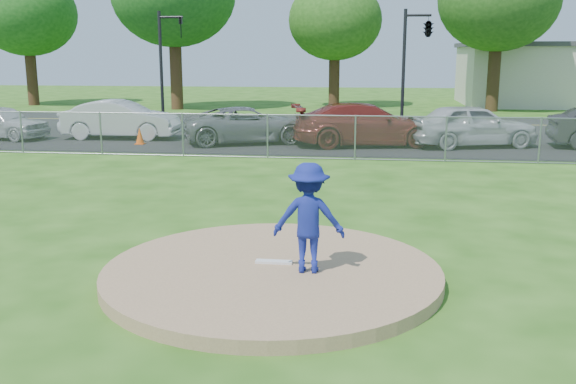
{
  "coord_description": "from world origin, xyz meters",
  "views": [
    {
      "loc": [
        1.5,
        -9.66,
        3.54
      ],
      "look_at": [
        0.0,
        2.0,
        1.0
      ],
      "focal_mm": 40.0,
      "sensor_mm": 36.0,
      "label": 1
    }
  ],
  "objects_px": {
    "traffic_signal_left": "(165,57)",
    "parked_car_white": "(121,119)",
    "tree_center": "(335,8)",
    "parked_car_pearl": "(472,125)",
    "tree_far_left": "(26,1)",
    "traffic_cone": "(140,136)",
    "traffic_signal_center": "(426,30)",
    "pitcher": "(309,218)",
    "parked_car_gray": "(248,125)",
    "parked_car_silver": "(0,122)",
    "parked_car_darkred": "(366,124)"
  },
  "relations": [
    {
      "from": "traffic_signal_left",
      "to": "parked_car_white",
      "type": "bearing_deg",
      "value": -92.3
    },
    {
      "from": "tree_center",
      "to": "parked_car_pearl",
      "type": "relative_size",
      "value": 2.02
    },
    {
      "from": "tree_far_left",
      "to": "traffic_cone",
      "type": "xyz_separation_m",
      "value": [
        14.4,
        -18.24,
        -6.72
      ]
    },
    {
      "from": "traffic_signal_center",
      "to": "pitcher",
      "type": "height_order",
      "value": "traffic_signal_center"
    },
    {
      "from": "traffic_signal_center",
      "to": "traffic_signal_left",
      "type": "bearing_deg",
      "value": 180.0
    },
    {
      "from": "parked_car_pearl",
      "to": "tree_center",
      "type": "bearing_deg",
      "value": 2.65
    },
    {
      "from": "parked_car_pearl",
      "to": "traffic_signal_center",
      "type": "bearing_deg",
      "value": -3.87
    },
    {
      "from": "pitcher",
      "to": "parked_car_gray",
      "type": "relative_size",
      "value": 0.33
    },
    {
      "from": "pitcher",
      "to": "parked_car_gray",
      "type": "height_order",
      "value": "pitcher"
    },
    {
      "from": "tree_center",
      "to": "traffic_cone",
      "type": "distance_m",
      "value": 21.24
    },
    {
      "from": "tree_center",
      "to": "pitcher",
      "type": "relative_size",
      "value": 5.72
    },
    {
      "from": "parked_car_silver",
      "to": "parked_car_gray",
      "type": "xyz_separation_m",
      "value": [
        10.62,
        0.07,
        0.01
      ]
    },
    {
      "from": "tree_center",
      "to": "traffic_cone",
      "type": "relative_size",
      "value": 14.69
    },
    {
      "from": "parked_car_silver",
      "to": "traffic_cone",
      "type": "bearing_deg",
      "value": -86.56
    },
    {
      "from": "traffic_signal_center",
      "to": "parked_car_pearl",
      "type": "distance_m",
      "value": 7.46
    },
    {
      "from": "parked_car_gray",
      "to": "traffic_cone",
      "type": "bearing_deg",
      "value": 81.42
    },
    {
      "from": "tree_center",
      "to": "parked_car_silver",
      "type": "distance_m",
      "value": 23.23
    },
    {
      "from": "traffic_cone",
      "to": "parked_car_pearl",
      "type": "xyz_separation_m",
      "value": [
        12.99,
        0.96,
        0.5
      ]
    },
    {
      "from": "parked_car_white",
      "to": "parked_car_pearl",
      "type": "xyz_separation_m",
      "value": [
        14.38,
        -0.64,
        0.03
      ]
    },
    {
      "from": "parked_car_gray",
      "to": "tree_center",
      "type": "bearing_deg",
      "value": -28.64
    },
    {
      "from": "traffic_signal_center",
      "to": "parked_car_darkred",
      "type": "distance_m",
      "value": 7.98
    },
    {
      "from": "traffic_cone",
      "to": "parked_car_gray",
      "type": "relative_size",
      "value": 0.13
    },
    {
      "from": "traffic_signal_left",
      "to": "traffic_signal_center",
      "type": "distance_m",
      "value": 12.79
    },
    {
      "from": "parked_car_silver",
      "to": "parked_car_white",
      "type": "relative_size",
      "value": 0.86
    },
    {
      "from": "tree_center",
      "to": "parked_car_pearl",
      "type": "distance_m",
      "value": 20.17
    },
    {
      "from": "pitcher",
      "to": "parked_car_pearl",
      "type": "xyz_separation_m",
      "value": [
        4.79,
        15.83,
        -0.22
      ]
    },
    {
      "from": "tree_far_left",
      "to": "tree_center",
      "type": "xyz_separation_m",
      "value": [
        21.0,
        1.0,
        -0.59
      ]
    },
    {
      "from": "tree_center",
      "to": "parked_car_darkred",
      "type": "bearing_deg",
      "value": -82.86
    },
    {
      "from": "tree_center",
      "to": "parked_car_darkred",
      "type": "xyz_separation_m",
      "value": [
        2.32,
        -18.51,
        -5.63
      ]
    },
    {
      "from": "traffic_cone",
      "to": "parked_car_silver",
      "type": "bearing_deg",
      "value": 172.27
    },
    {
      "from": "tree_far_left",
      "to": "parked_car_darkred",
      "type": "xyz_separation_m",
      "value": [
        23.32,
        -17.51,
        -6.22
      ]
    },
    {
      "from": "traffic_signal_left",
      "to": "parked_car_silver",
      "type": "distance_m",
      "value": 8.66
    },
    {
      "from": "pitcher",
      "to": "parked_car_gray",
      "type": "distance_m",
      "value": 16.31
    },
    {
      "from": "parked_car_silver",
      "to": "parked_car_pearl",
      "type": "xyz_separation_m",
      "value": [
        19.4,
        0.09,
        0.12
      ]
    },
    {
      "from": "pitcher",
      "to": "parked_car_silver",
      "type": "relative_size",
      "value": 0.41
    },
    {
      "from": "tree_far_left",
      "to": "traffic_cone",
      "type": "distance_m",
      "value": 24.19
    },
    {
      "from": "parked_car_darkred",
      "to": "tree_center",
      "type": "bearing_deg",
      "value": -5.25
    },
    {
      "from": "tree_far_left",
      "to": "parked_car_silver",
      "type": "bearing_deg",
      "value": -65.29
    },
    {
      "from": "parked_car_gray",
      "to": "parked_car_pearl",
      "type": "distance_m",
      "value": 8.78
    },
    {
      "from": "parked_car_silver",
      "to": "parked_car_pearl",
      "type": "bearing_deg",
      "value": -78.55
    },
    {
      "from": "parked_car_white",
      "to": "tree_far_left",
      "type": "bearing_deg",
      "value": 35.91
    },
    {
      "from": "tree_far_left",
      "to": "parked_car_white",
      "type": "bearing_deg",
      "value": -51.98
    },
    {
      "from": "traffic_signal_left",
      "to": "pitcher",
      "type": "distance_m",
      "value": 24.12
    },
    {
      "from": "tree_center",
      "to": "traffic_cone",
      "type": "bearing_deg",
      "value": -108.92
    },
    {
      "from": "tree_center",
      "to": "tree_far_left",
      "type": "bearing_deg",
      "value": -177.27
    },
    {
      "from": "parked_car_pearl",
      "to": "parked_car_silver",
      "type": "bearing_deg",
      "value": 73.65
    },
    {
      "from": "traffic_signal_left",
      "to": "parked_car_gray",
      "type": "height_order",
      "value": "traffic_signal_left"
    },
    {
      "from": "tree_far_left",
      "to": "pitcher",
      "type": "height_order",
      "value": "tree_far_left"
    },
    {
      "from": "traffic_signal_center",
      "to": "tree_center",
      "type": "bearing_deg",
      "value": 112.49
    },
    {
      "from": "traffic_signal_center",
      "to": "traffic_cone",
      "type": "bearing_deg",
      "value": -147.94
    }
  ]
}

